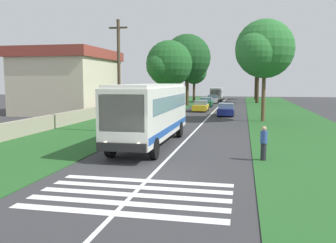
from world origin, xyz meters
TOP-DOWN VIEW (x-y plane):
  - ground at (0.00, 0.00)m, footprint 160.00×160.00m
  - grass_verge_left at (15.00, 8.20)m, footprint 120.00×8.00m
  - grass_verge_right at (15.00, -8.20)m, footprint 120.00×8.00m
  - centre_line at (15.00, 0.00)m, footprint 110.00×0.16m
  - coach_bus at (7.28, 1.80)m, footprint 11.16×2.62m
  - zebra_crossing at (-2.35, 0.00)m, footprint 4.05×6.80m
  - trailing_car_0 at (27.40, -1.80)m, footprint 4.30×1.78m
  - trailing_car_1 at (32.77, 1.71)m, footprint 4.30×1.78m
  - trailing_car_2 at (41.47, 1.82)m, footprint 4.30×1.78m
  - trailing_car_3 at (50.74, 1.62)m, footprint 4.30×1.78m
  - trailing_minibus_0 at (57.88, 1.51)m, footprint 6.00×2.14m
  - roadside_tree_left_0 at (33.57, 6.11)m, footprint 7.26×6.11m
  - roadside_tree_left_1 at (51.01, 5.21)m, footprint 5.59×4.60m
  - roadside_tree_left_2 at (43.09, 5.36)m, footprint 9.01×7.42m
  - roadside_tree_right_0 at (21.99, -5.41)m, footprint 6.68×5.58m
  - roadside_tree_right_1 at (52.28, -5.94)m, footprint 8.52×7.20m
  - roadside_tree_right_2 at (63.97, -6.03)m, footprint 7.53×6.30m
  - utility_pole at (12.01, 5.50)m, footprint 0.24×1.40m
  - roadside_wall at (20.00, 11.60)m, footprint 70.00×0.40m
  - roadside_building at (27.44, 17.40)m, footprint 12.65×9.88m
  - pedestrian at (4.09, -4.71)m, footprint 0.34×0.34m

SIDE VIEW (x-z plane):
  - ground at x=0.00m, z-range 0.00..0.00m
  - zebra_crossing at x=-2.35m, z-range 0.00..0.01m
  - centre_line at x=15.00m, z-range 0.00..0.01m
  - grass_verge_left at x=15.00m, z-range 0.00..0.04m
  - grass_verge_right at x=15.00m, z-range 0.00..0.04m
  - roadside_wall at x=20.00m, z-range 0.04..1.19m
  - trailing_car_0 at x=27.40m, z-range -0.05..1.38m
  - trailing_car_1 at x=32.77m, z-range -0.05..1.38m
  - trailing_car_2 at x=41.47m, z-range -0.05..1.38m
  - trailing_car_3 at x=50.74m, z-range -0.05..1.38m
  - pedestrian at x=4.09m, z-range 0.06..1.75m
  - trailing_minibus_0 at x=57.88m, z-range 0.28..2.81m
  - coach_bus at x=7.28m, z-range 0.28..4.01m
  - roadside_building at x=27.44m, z-range 0.06..7.76m
  - utility_pole at x=12.01m, z-range 0.18..8.58m
  - roadside_tree_left_1 at x=51.01m, z-range 1.55..9.43m
  - roadside_tree_left_0 at x=33.57m, z-range 1.42..10.64m
  - roadside_tree_right_0 at x=21.99m, z-range 1.95..11.66m
  - roadside_tree_left_2 at x=43.09m, z-range 1.72..12.94m
  - roadside_tree_right_2 at x=63.97m, z-range 2.32..13.54m
  - roadside_tree_right_1 at x=52.28m, z-range 2.48..14.98m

